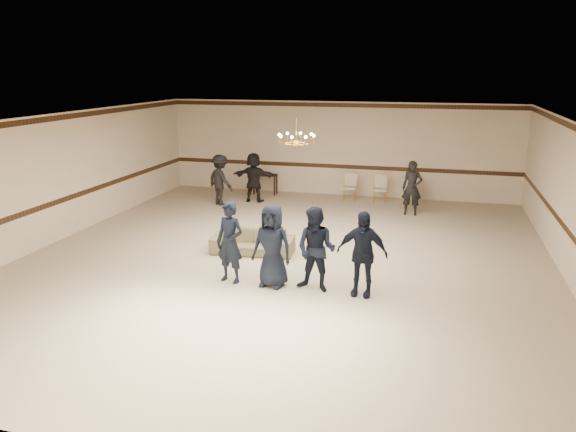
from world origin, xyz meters
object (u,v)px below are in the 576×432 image
(chandelier, at_px, (296,130))
(console_table, at_px, (265,184))
(settee, at_px, (253,241))
(banquet_chair_left, at_px, (350,187))
(adult_left, at_px, (220,180))
(adult_mid, at_px, (254,177))
(boy_a, at_px, (230,242))
(boy_b, at_px, (272,246))
(boy_c, at_px, (316,250))
(boy_d, at_px, (362,253))
(adult_right, at_px, (412,188))
(banquet_chair_right, at_px, (411,191))
(banquet_chair_mid, at_px, (380,189))

(chandelier, bearing_deg, console_table, 114.56)
(settee, relative_size, console_table, 2.33)
(banquet_chair_left, bearing_deg, console_table, 171.61)
(adult_left, height_order, adult_mid, same)
(boy_a, distance_m, settee, 1.95)
(boy_b, height_order, banquet_chair_left, boy_b)
(chandelier, relative_size, boy_c, 0.56)
(chandelier, distance_m, console_table, 6.46)
(chandelier, distance_m, boy_d, 3.88)
(boy_d, relative_size, adult_right, 1.04)
(adult_right, height_order, banquet_chair_right, adult_right)
(console_table, bearing_deg, adult_right, -21.09)
(boy_a, xyz_separation_m, banquet_chair_left, (1.25, 7.86, -0.40))
(boy_c, distance_m, boy_d, 0.90)
(boy_a, xyz_separation_m, adult_mid, (-1.78, 6.91, -0.03))
(boy_d, height_order, adult_mid, boy_d)
(adult_right, bearing_deg, settee, -125.90)
(chandelier, xyz_separation_m, adult_right, (2.60, 3.86, -2.06))
(boy_a, height_order, settee, boy_a)
(adult_right, bearing_deg, boy_c, -102.32)
(settee, bearing_deg, banquet_chair_left, 72.01)
(boy_a, xyz_separation_m, adult_left, (-2.68, 6.21, -0.03))
(boy_c, xyz_separation_m, adult_mid, (-3.58, 6.91, -0.03))
(banquet_chair_right, xyz_separation_m, console_table, (-5.00, 0.20, -0.09))
(boy_b, relative_size, adult_mid, 1.04)
(adult_left, distance_m, banquet_chair_right, 6.17)
(banquet_chair_right, bearing_deg, banquet_chair_mid, -178.09)
(banquet_chair_mid, xyz_separation_m, console_table, (-4.00, 0.20, -0.09))
(boy_c, height_order, banquet_chair_mid, boy_c)
(boy_a, bearing_deg, banquet_chair_mid, 87.75)
(banquet_chair_mid, relative_size, banquet_chair_right, 1.00)
(chandelier, relative_size, boy_a, 0.56)
(boy_d, distance_m, banquet_chair_left, 8.00)
(boy_c, height_order, console_table, boy_c)
(adult_left, height_order, console_table, adult_left)
(adult_mid, relative_size, console_table, 1.94)
(boy_c, xyz_separation_m, adult_right, (1.52, 6.51, -0.03))
(boy_c, xyz_separation_m, console_table, (-3.55, 8.06, -0.49))
(adult_mid, bearing_deg, adult_left, 37.27)
(console_table, bearing_deg, boy_c, -70.33)
(boy_b, bearing_deg, banquet_chair_right, 81.66)
(boy_b, xyz_separation_m, adult_right, (2.42, 6.51, -0.03))
(boy_d, bearing_deg, boy_b, -175.38)
(adult_right, relative_size, banquet_chair_left, 1.83)
(settee, relative_size, adult_mid, 1.20)
(chandelier, distance_m, adult_right, 5.09)
(boy_b, bearing_deg, boy_d, 8.33)
(boy_b, relative_size, boy_d, 1.00)
(banquet_chair_left, height_order, console_table, banquet_chair_left)
(chandelier, distance_m, boy_a, 3.41)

